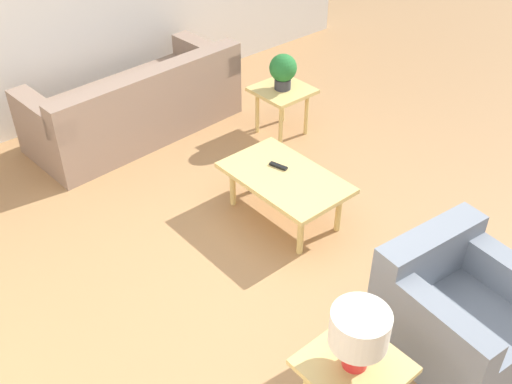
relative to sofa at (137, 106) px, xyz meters
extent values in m
plane|color=#A87A4C|center=(-2.28, 0.09, -0.30)|extent=(14.00, 14.00, 0.00)
cube|color=gray|center=(0.05, 0.00, -0.07)|extent=(1.01, 2.15, 0.45)
cube|color=gray|center=(-0.30, -0.02, 0.31)|extent=(0.32, 2.11, 0.33)
cube|color=gray|center=(0.10, -0.95, 0.26)|extent=(0.90, 0.25, 0.21)
cube|color=gray|center=(-0.01, 0.95, 0.26)|extent=(0.90, 0.25, 0.21)
cube|color=slate|center=(-3.70, -0.10, -0.11)|extent=(0.96, 0.91, 0.39)
cube|color=slate|center=(-3.36, -0.13, 0.27)|extent=(0.29, 0.84, 0.36)
cube|color=slate|center=(-3.66, 0.23, 0.20)|extent=(0.89, 0.25, 0.23)
cube|color=slate|center=(-3.73, -0.42, 0.20)|extent=(0.89, 0.25, 0.23)
cube|color=tan|center=(-1.97, -0.18, 0.10)|extent=(1.03, 0.63, 0.04)
cylinder|color=tan|center=(-2.38, -0.39, -0.11)|extent=(0.05, 0.05, 0.38)
cylinder|color=tan|center=(-1.56, -0.39, -0.11)|extent=(0.05, 0.05, 0.38)
cylinder|color=tan|center=(-2.38, 0.03, -0.11)|extent=(0.05, 0.05, 0.38)
cylinder|color=tan|center=(-1.56, 0.03, -0.11)|extent=(0.05, 0.05, 0.38)
cube|color=tan|center=(-0.95, -1.09, 0.18)|extent=(0.52, 0.52, 0.04)
cylinder|color=tan|center=(-1.13, -1.27, -0.07)|extent=(0.04, 0.04, 0.46)
cylinder|color=tan|center=(-0.78, -1.27, -0.07)|extent=(0.04, 0.04, 0.46)
cylinder|color=tan|center=(-1.13, -0.92, -0.07)|extent=(0.04, 0.04, 0.46)
cylinder|color=tan|center=(-0.78, -0.92, -0.07)|extent=(0.04, 0.04, 0.46)
cube|color=tan|center=(-3.59, 0.83, 0.18)|extent=(0.52, 0.52, 0.04)
cylinder|color=tan|center=(-3.42, 0.65, -0.07)|extent=(0.04, 0.04, 0.46)
cylinder|color=#333338|center=(-0.95, -1.09, 0.25)|extent=(0.16, 0.16, 0.11)
sphere|color=#236B2D|center=(-0.95, -1.09, 0.42)|extent=(0.27, 0.27, 0.27)
cylinder|color=red|center=(-3.59, 0.83, 0.29)|extent=(0.14, 0.14, 0.18)
cylinder|color=beige|center=(-3.59, 0.83, 0.49)|extent=(0.32, 0.32, 0.21)
cube|color=black|center=(-1.84, -0.22, 0.13)|extent=(0.16, 0.08, 0.02)
camera|label=1|loc=(-4.79, 2.55, 2.86)|focal=42.00mm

